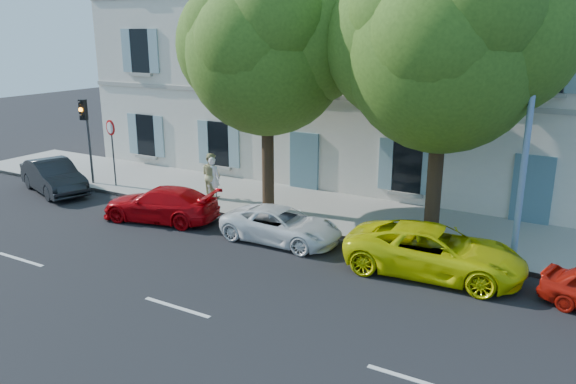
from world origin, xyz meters
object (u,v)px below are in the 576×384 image
Objects in this scene: traffic_light at (85,123)px; pedestrian_a at (213,178)px; car_red_coupe at (161,204)px; tree_left at (267,55)px; car_dark_sedan at (54,176)px; pedestrian_b at (211,175)px; car_white_coupe at (281,225)px; car_yellow_supercar at (434,251)px; tree_right at (444,55)px; road_sign at (112,139)px; street_lamp at (533,86)px.

traffic_light reaches higher than pedestrian_a.
car_red_coupe is 6.40m from traffic_light.
tree_left is 9.10m from traffic_light.
pedestrian_b reaches higher than car_dark_sedan.
traffic_light is at bearing 81.25° from car_white_coupe.
car_yellow_supercar is at bearing 153.72° from pedestrian_a.
car_red_coupe is 6.41m from tree_left.
car_white_coupe is 0.44× the size of tree_right.
road_sign is (-9.34, 1.85, 1.63)m from car_white_coupe.
car_dark_sedan reaches higher than car_white_coupe.
road_sign is at bearing -176.87° from tree_left.
car_yellow_supercar is at bearing -71.68° from car_dark_sedan.
tree_left is (2.86, 2.61, 5.10)m from car_red_coupe.
tree_left is 0.98× the size of tree_right.
street_lamp is 5.35× the size of pedestrian_a.
street_lamp is at bearing 86.34° from car_red_coupe.
car_red_coupe is at bearing 74.22° from pedestrian_a.
car_white_coupe is 4.94m from car_yellow_supercar.
street_lamp is (11.53, 1.67, 4.54)m from car_red_coupe.
car_white_coupe is (11.09, -0.16, -0.14)m from car_dark_sedan.
pedestrian_a is at bearing 71.52° from car_yellow_supercar.
pedestrian_a is (-4.55, 2.42, 0.43)m from car_white_coupe.
car_white_coupe is at bearing -11.21° from road_sign.
car_yellow_supercar is at bearing -143.31° from street_lamp.
car_dark_sedan is 16.26m from tree_right.
pedestrian_a is (6.54, 2.26, 0.29)m from car_dark_sedan.
car_dark_sedan reaches higher than car_red_coupe.
street_lamp is (17.87, 1.16, 4.46)m from car_dark_sedan.
road_sign is (-7.44, -0.41, -3.54)m from tree_left.
car_red_coupe is 0.48× the size of street_lamp.
car_yellow_supercar is 1.35× the size of traffic_light.
tree_left is at bearing 67.43° from car_yellow_supercar.
tree_right is (6.09, -0.06, 0.12)m from tree_left.
pedestrian_a is (5.92, 0.88, -1.79)m from traffic_light.
car_white_coupe is at bearing 165.48° from pedestrian_b.
tree_left is at bearing 179.45° from tree_right.
tree_right reaches higher than pedestrian_b.
street_lamp reaches higher than road_sign.
car_dark_sedan is at bearing 88.81° from car_white_coupe.
tree_left is at bearing -58.05° from car_dark_sedan.
car_red_coupe is 4.77m from car_white_coupe.
tree_right is (4.20, 2.20, 5.29)m from car_white_coupe.
car_red_coupe is 2.55× the size of pedestrian_a.
street_lamp reaches higher than tree_left.
tree_left is at bearing -171.53° from pedestrian_b.
car_dark_sedan is at bearing -136.03° from road_sign.
pedestrian_a is at bearing 178.55° from tree_right.
car_white_coupe is at bearing 140.36° from pedestrian_a.
pedestrian_b is (5.78, 0.97, -1.73)m from traffic_light.
car_red_coupe is 1.16× the size of traffic_light.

